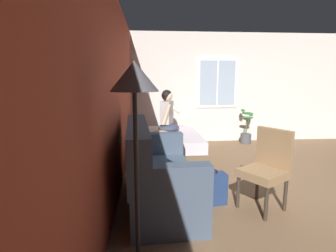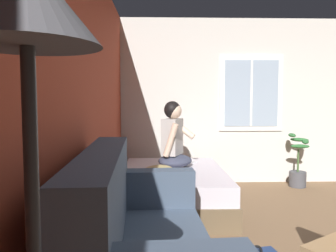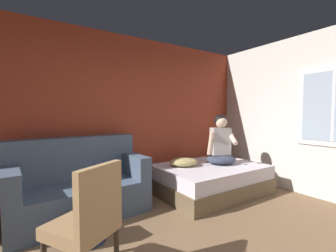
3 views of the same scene
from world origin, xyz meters
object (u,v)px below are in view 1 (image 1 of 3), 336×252
object	(u,v)px
couch	(156,174)
floor_lamp	(135,98)
person_seated	(168,115)
backpack	(214,189)
cell_phone	(179,128)
throw_pillow	(159,134)
side_chair	(267,166)
potted_plant	(246,131)
bed	(168,145)

from	to	relation	value
couch	floor_lamp	distance (m)	1.60
floor_lamp	person_seated	bearing A→B (deg)	-8.34
backpack	cell_phone	size ratio (longest dim) A/B	3.18
throw_pillow	cell_phone	size ratio (longest dim) A/B	3.33
throw_pillow	cell_phone	world-z (taller)	throw_pillow
side_chair	backpack	xyz separation A→B (m)	(0.16, 0.60, -0.34)
side_chair	throw_pillow	size ratio (longest dim) A/B	2.04
person_seated	throw_pillow	size ratio (longest dim) A/B	1.82
side_chair	backpack	world-z (taller)	side_chair
floor_lamp	potted_plant	distance (m)	5.06
potted_plant	throw_pillow	bearing A→B (deg)	122.05
backpack	floor_lamp	world-z (taller)	floor_lamp
cell_phone	floor_lamp	world-z (taller)	floor_lamp
bed	floor_lamp	xyz separation A→B (m)	(-3.30, 0.50, 1.19)
potted_plant	backpack	bearing A→B (deg)	152.61
bed	throw_pillow	xyz separation A→B (m)	(-0.44, 0.19, 0.31)
person_seated	side_chair	bearing A→B (deg)	-158.33
cell_phone	floor_lamp	size ratio (longest dim) A/B	0.08
person_seated	throw_pillow	xyz separation A→B (m)	(-0.66, 0.21, -0.29)
cell_phone	potted_plant	xyz separation A→B (m)	(0.43, -1.72, -0.18)
side_chair	potted_plant	distance (m)	3.41
potted_plant	bed	bearing A→B (deg)	115.03
side_chair	person_seated	distance (m)	2.74
couch	side_chair	distance (m)	1.36
bed	side_chair	bearing A→B (deg)	-156.10
person_seated	backpack	size ratio (longest dim) A/B	1.91
bed	person_seated	world-z (taller)	person_seated
backpack	cell_phone	distance (m)	2.68
person_seated	floor_lamp	size ratio (longest dim) A/B	0.51
side_chair	floor_lamp	bearing A→B (deg)	123.14
couch	potted_plant	world-z (taller)	couch
bed	floor_lamp	size ratio (longest dim) A/B	1.07
couch	side_chair	xyz separation A→B (m)	(-0.21, -1.34, 0.14)
cell_phone	potted_plant	bearing A→B (deg)	171.26
throw_pillow	cell_phone	bearing A→B (deg)	-27.10
throw_pillow	potted_plant	bearing A→B (deg)	-57.95
floor_lamp	potted_plant	xyz separation A→B (m)	(4.24, -2.52, -1.13)
couch	person_seated	bearing A→B (deg)	-8.10
side_chair	backpack	bearing A→B (deg)	75.47
potted_plant	cell_phone	bearing A→B (deg)	104.02
person_seated	potted_plant	bearing A→B (deg)	-70.20
couch	floor_lamp	bearing A→B (deg)	171.19
bed	throw_pillow	size ratio (longest dim) A/B	3.80
person_seated	floor_lamp	bearing A→B (deg)	171.66
side_chair	throw_pillow	distance (m)	2.22
side_chair	potted_plant	bearing A→B (deg)	-17.10
person_seated	couch	bearing A→B (deg)	171.90
backpack	throw_pillow	bearing A→B (deg)	19.59
floor_lamp	throw_pillow	bearing A→B (deg)	-6.19
backpack	throw_pillow	xyz separation A→B (m)	(1.71, 0.61, 0.36)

